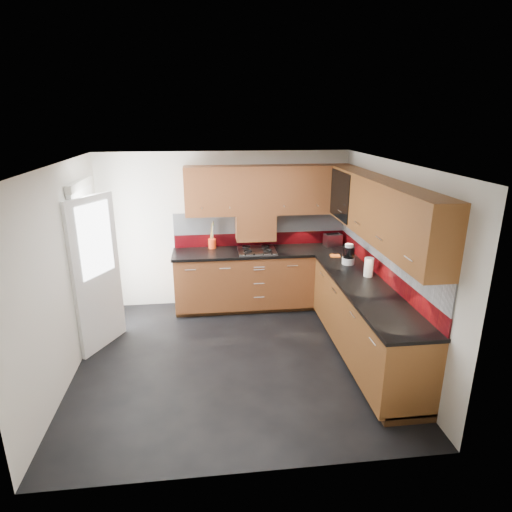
{
  "coord_description": "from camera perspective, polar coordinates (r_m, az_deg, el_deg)",
  "views": [
    {
      "loc": [
        -0.29,
        -4.67,
        2.89
      ],
      "look_at": [
        0.34,
        0.65,
        1.13
      ],
      "focal_mm": 30.0,
      "sensor_mm": 36.0,
      "label": 1
    }
  ],
  "objects": [
    {
      "name": "backsplash",
      "position": [
        6.05,
        8.53,
        1.84
      ],
      "size": [
        2.7,
        3.2,
        0.54
      ],
      "color": "maroon",
      "rests_on": "countertop"
    },
    {
      "name": "glass_cabinet",
      "position": [
        6.16,
        12.41,
        8.17
      ],
      "size": [
        0.32,
        0.8,
        0.66
      ],
      "color": "black",
      "rests_on": "room"
    },
    {
      "name": "extractor_hood",
      "position": [
        6.55,
        -0.06,
        3.94
      ],
      "size": [
        0.6,
        0.33,
        0.4
      ],
      "primitive_type": "cube",
      "color": "brown",
      "rests_on": "room"
    },
    {
      "name": "paper_towel",
      "position": [
        5.62,
        14.8,
        -1.45
      ],
      "size": [
        0.13,
        0.13,
        0.24
      ],
      "primitive_type": "cylinder",
      "rotation": [
        0.0,
        0.0,
        -0.11
      ],
      "color": "white",
      "rests_on": "countertop"
    },
    {
      "name": "upper_cabinets",
      "position": [
        5.75,
        8.74,
        7.43
      ],
      "size": [
        2.5,
        3.2,
        0.72
      ],
      "color": "brown",
      "rests_on": "room"
    },
    {
      "name": "countertop",
      "position": [
        5.88,
        6.86,
        -1.55
      ],
      "size": [
        2.72,
        3.22,
        0.04
      ],
      "color": "black",
      "rests_on": "base_cabinets"
    },
    {
      "name": "utensil_pot",
      "position": [
        6.63,
        -5.87,
        1.83
      ],
      "size": [
        0.12,
        0.12,
        0.42
      ],
      "color": "red",
      "rests_on": "countertop"
    },
    {
      "name": "room",
      "position": [
        4.88,
        -3.08,
        1.59
      ],
      "size": [
        4.0,
        3.8,
        2.64
      ],
      "color": "black"
    },
    {
      "name": "toaster",
      "position": [
        6.84,
        10.19,
        2.13
      ],
      "size": [
        0.29,
        0.21,
        0.19
      ],
      "color": "silver",
      "rests_on": "countertop"
    },
    {
      "name": "gas_hob",
      "position": [
        6.48,
        0.11,
        0.79
      ],
      "size": [
        0.57,
        0.5,
        0.04
      ],
      "color": "silver",
      "rests_on": "countertop"
    },
    {
      "name": "base_cabinets",
      "position": [
        6.07,
        6.78,
        -5.79
      ],
      "size": [
        2.7,
        3.2,
        0.95
      ],
      "color": "brown",
      "rests_on": "room"
    },
    {
      "name": "orange_cloth",
      "position": [
        6.34,
        10.5,
        0.02
      ],
      "size": [
        0.16,
        0.14,
        0.02
      ],
      "primitive_type": "cube",
      "rotation": [
        0.0,
        0.0,
        -0.18
      ],
      "color": "orange",
      "rests_on": "countertop"
    },
    {
      "name": "back_door",
      "position": [
        5.92,
        -20.98,
        -1.37
      ],
      "size": [
        0.42,
        1.19,
        2.04
      ],
      "color": "white",
      "rests_on": "room"
    },
    {
      "name": "food_processor",
      "position": [
        6.01,
        12.24,
        0.13
      ],
      "size": [
        0.17,
        0.17,
        0.28
      ],
      "color": "white",
      "rests_on": "countertop"
    }
  ]
}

